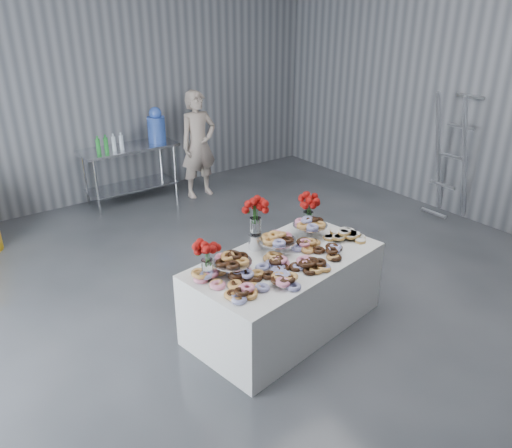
{
  "coord_description": "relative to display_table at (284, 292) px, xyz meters",
  "views": [
    {
      "loc": [
        -2.6,
        -3.14,
        3.02
      ],
      "look_at": [
        0.1,
        0.52,
        0.94
      ],
      "focal_mm": 35.0,
      "sensor_mm": 36.0,
      "label": 1
    }
  ],
  "objects": [
    {
      "name": "cake_stand_right",
      "position": [
        0.52,
        0.23,
        0.52
      ],
      "size": [
        0.36,
        0.36,
        0.17
      ],
      "color": "silver",
      "rests_on": "display_table"
    },
    {
      "name": "prep_table",
      "position": [
        0.18,
        4.05,
        0.24
      ],
      "size": [
        1.5,
        0.6,
        0.9
      ],
      "color": "silver",
      "rests_on": "ground"
    },
    {
      "name": "water_jug",
      "position": [
        0.68,
        4.05,
        0.77
      ],
      "size": [
        0.28,
        0.28,
        0.55
      ],
      "color": "#436FE4",
      "rests_on": "prep_table"
    },
    {
      "name": "ground",
      "position": [
        -0.11,
        -0.05,
        -0.38
      ],
      "size": [
        9.0,
        9.0,
        0.0
      ],
      "primitive_type": "plane",
      "color": "#33353A",
      "rests_on": "ground"
    },
    {
      "name": "cake_stand_left",
      "position": [
        -0.57,
        0.06,
        0.52
      ],
      "size": [
        0.36,
        0.36,
        0.17
      ],
      "color": "silver",
      "rests_on": "display_table"
    },
    {
      "name": "bouquet_left",
      "position": [
        -0.78,
        0.13,
        0.67
      ],
      "size": [
        0.26,
        0.26,
        0.42
      ],
      "color": "white",
      "rests_on": "display_table"
    },
    {
      "name": "cake_stand_mid",
      "position": [
        0.03,
        0.16,
        0.52
      ],
      "size": [
        0.36,
        0.36,
        0.17
      ],
      "color": "silver",
      "rests_on": "display_table"
    },
    {
      "name": "bouquet_center",
      "position": [
        -0.1,
        0.34,
        0.75
      ],
      "size": [
        0.26,
        0.26,
        0.57
      ],
      "color": "silver",
      "rests_on": "display_table"
    },
    {
      "name": "bouquet_right",
      "position": [
        0.65,
        0.4,
        0.67
      ],
      "size": [
        0.26,
        0.26,
        0.42
      ],
      "color": "white",
      "rests_on": "display_table"
    },
    {
      "name": "danish_pile",
      "position": [
        0.76,
        -0.03,
        0.43
      ],
      "size": [
        0.48,
        0.48,
        0.11
      ],
      "primitive_type": null,
      "color": "white",
      "rests_on": "display_table"
    },
    {
      "name": "person",
      "position": [
        1.19,
        3.63,
        0.48
      ],
      "size": [
        0.63,
        0.41,
        1.71
      ],
      "primitive_type": "imported",
      "rotation": [
        0.0,
        0.0,
        -0.0
      ],
      "color": "#CC8C93",
      "rests_on": "ground"
    },
    {
      "name": "drink_bottles",
      "position": [
        -0.14,
        3.95,
        0.66
      ],
      "size": [
        0.54,
        0.08,
        0.27
      ],
      "primitive_type": null,
      "color": "#268C33",
      "rests_on": "prep_table"
    },
    {
      "name": "stepladder",
      "position": [
        3.64,
        0.68,
        0.56
      ],
      "size": [
        0.72,
        0.47,
        1.87
      ],
      "primitive_type": null,
      "rotation": [
        0.0,
        -0.26,
        0.0
      ],
      "color": "silver",
      "rests_on": "ground"
    },
    {
      "name": "room_walls",
      "position": [
        -0.38,
        0.02,
        2.26
      ],
      "size": [
        8.04,
        9.04,
        4.02
      ],
      "color": "slate",
      "rests_on": "ground"
    },
    {
      "name": "donut_mounds",
      "position": [
        0.0,
        -0.05,
        0.42
      ],
      "size": [
        1.91,
        1.07,
        0.09
      ],
      "primitive_type": null,
      "rotation": [
        0.0,
        0.0,
        0.15
      ],
      "color": "#DEB151",
      "rests_on": "display_table"
    },
    {
      "name": "display_table",
      "position": [
        0.0,
        0.0,
        0.0
      ],
      "size": [
        2.03,
        1.28,
        0.75
      ],
      "primitive_type": "cube",
      "rotation": [
        0.0,
        0.0,
        0.15
      ],
      "color": "silver",
      "rests_on": "ground"
    }
  ]
}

